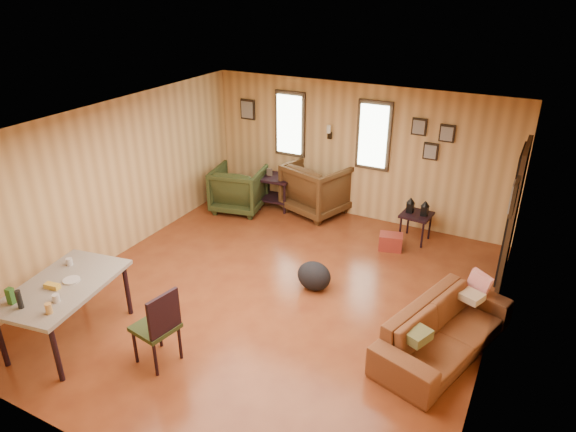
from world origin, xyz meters
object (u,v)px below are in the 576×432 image
at_px(end_table, 276,186).
at_px(dining_table, 62,290).
at_px(side_table, 417,213).
at_px(recliner_green, 239,187).
at_px(recliner_brown, 318,186).
at_px(sofa, 446,323).

relative_size(end_table, dining_table, 0.47).
xyz_separation_m(side_table, dining_table, (-3.02, -4.45, 0.18)).
relative_size(side_table, dining_table, 0.46).
relative_size(recliner_green, dining_table, 0.57).
bearing_deg(end_table, recliner_green, -144.73).
bearing_deg(side_table, end_table, 177.60).
bearing_deg(side_table, recliner_brown, 171.34).
bearing_deg(side_table, recliner_green, -174.87).
bearing_deg(dining_table, recliner_brown, 67.61).
relative_size(recliner_brown, dining_table, 0.65).
bearing_deg(recliner_brown, recliner_green, 41.61).
bearing_deg(dining_table, sofa, 15.47).
distance_m(recliner_brown, side_table, 1.93).
xyz_separation_m(end_table, dining_table, (-0.34, -4.57, 0.27)).
bearing_deg(recliner_brown, side_table, -170.40).
bearing_deg(sofa, dining_table, 131.57).
distance_m(sofa, dining_table, 4.47).
height_order(sofa, dining_table, dining_table).
bearing_deg(recliner_green, end_table, -156.52).
distance_m(sofa, end_table, 4.60).
relative_size(recliner_green, end_table, 1.20).
height_order(sofa, recliner_green, recliner_green).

